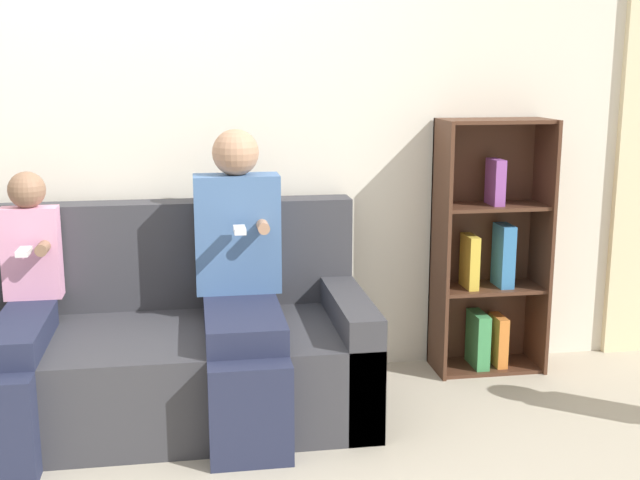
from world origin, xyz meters
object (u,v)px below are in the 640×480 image
(couch, at_px, (119,353))
(adult_seated, at_px, (241,278))
(child_seated, at_px, (21,315))
(bookshelf, at_px, (488,256))

(couch, xyz_separation_m, adult_seated, (0.54, -0.10, 0.35))
(couch, xyz_separation_m, child_seated, (-0.36, -0.15, 0.24))
(adult_seated, relative_size, child_seated, 1.16)
(couch, bearing_deg, bookshelf, 9.77)
(couch, height_order, child_seated, child_seated)
(adult_seated, bearing_deg, bookshelf, 17.98)
(child_seated, xyz_separation_m, bookshelf, (2.17, 0.47, 0.06))
(adult_seated, bearing_deg, couch, 169.46)
(child_seated, distance_m, bookshelf, 2.22)
(couch, distance_m, adult_seated, 0.65)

